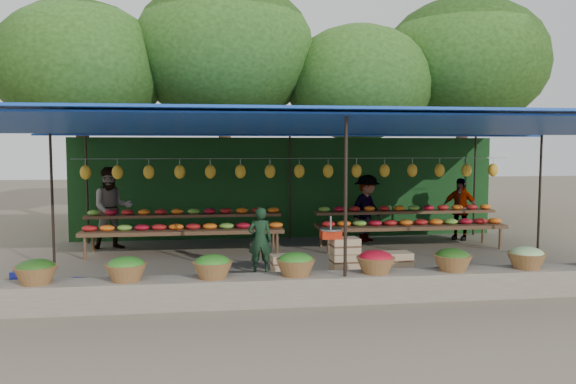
{
  "coord_description": "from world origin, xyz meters",
  "views": [
    {
      "loc": [
        -1.89,
        -10.71,
        2.27
      ],
      "look_at": [
        -0.41,
        0.2,
        1.38
      ],
      "focal_mm": 35.0,
      "sensor_mm": 36.0,
      "label": 1
    }
  ],
  "objects": [
    {
      "name": "ground",
      "position": [
        0.0,
        0.0,
        0.0
      ],
      "size": [
        60.0,
        60.0,
        0.0
      ],
      "primitive_type": "plane",
      "color": "#6B624F",
      "rests_on": "ground"
    },
    {
      "name": "stone_curb",
      "position": [
        0.0,
        -2.75,
        0.2
      ],
      "size": [
        10.6,
        0.55,
        0.4
      ],
      "primitive_type": "cube",
      "color": "#665F52",
      "rests_on": "ground"
    },
    {
      "name": "stall_canopy",
      "position": [
        0.0,
        0.06,
        2.68
      ],
      "size": [
        10.8,
        6.6,
        2.82
      ],
      "color": "black",
      "rests_on": "ground"
    },
    {
      "name": "produce_baskets",
      "position": [
        -0.1,
        -2.75,
        0.56
      ],
      "size": [
        8.98,
        0.58,
        0.34
      ],
      "color": "brown",
      "rests_on": "stone_curb"
    },
    {
      "name": "netting_backdrop",
      "position": [
        0.0,
        3.15,
        1.25
      ],
      "size": [
        10.6,
        0.06,
        2.5
      ],
      "primitive_type": "cube",
      "color": "#1B4C1F",
      "rests_on": "ground"
    },
    {
      "name": "tree_row",
      "position": [
        0.5,
        6.09,
        4.7
      ],
      "size": [
        16.51,
        5.5,
        7.12
      ],
      "color": "#341F13",
      "rests_on": "ground"
    },
    {
      "name": "fruit_table_left",
      "position": [
        -2.49,
        1.35,
        0.61
      ],
      "size": [
        4.21,
        0.95,
        0.93
      ],
      "color": "#513120",
      "rests_on": "ground"
    },
    {
      "name": "fruit_table_right",
      "position": [
        2.51,
        1.35,
        0.61
      ],
      "size": [
        4.21,
        0.95,
        0.93
      ],
      "color": "#513120",
      "rests_on": "ground"
    },
    {
      "name": "crate_counter",
      "position": [
        0.25,
        -1.76,
        0.31
      ],
      "size": [
        2.37,
        0.36,
        0.77
      ],
      "color": "tan",
      "rests_on": "ground"
    },
    {
      "name": "weighing_scale",
      "position": [
        0.03,
        -1.76,
        0.86
      ],
      "size": [
        0.35,
        0.35,
        0.37
      ],
      "color": "red",
      "rests_on": "crate_counter"
    },
    {
      "name": "vendor_seated",
      "position": [
        -1.05,
        -0.74,
        0.6
      ],
      "size": [
        0.44,
        0.29,
        1.19
      ],
      "primitive_type": "imported",
      "rotation": [
        0.0,
        0.0,
        3.12
      ],
      "color": "#18351E",
      "rests_on": "ground"
    },
    {
      "name": "customer_left",
      "position": [
        -4.1,
        2.07,
        0.91
      ],
      "size": [
        1.04,
        0.9,
        1.83
      ],
      "primitive_type": "imported",
      "rotation": [
        0.0,
        0.0,
        0.27
      ],
      "color": "slate",
      "rests_on": "ground"
    },
    {
      "name": "customer_mid",
      "position": [
        1.79,
        2.3,
        0.8
      ],
      "size": [
        1.18,
        1.1,
        1.6
      ],
      "primitive_type": "imported",
      "rotation": [
        0.0,
        0.0,
        0.65
      ],
      "color": "slate",
      "rests_on": "ground"
    },
    {
      "name": "customer_right",
      "position": [
        4.11,
        2.24,
        0.76
      ],
      "size": [
        0.92,
        0.84,
        1.51
      ],
      "primitive_type": "imported",
      "rotation": [
        0.0,
        0.0,
        -0.67
      ],
      "color": "slate",
      "rests_on": "ground"
    },
    {
      "name": "blue_crate_front",
      "position": [
        -3.83,
        -2.14,
        0.14
      ],
      "size": [
        0.57,
        0.49,
        0.29
      ],
      "primitive_type": "cube",
      "rotation": [
        0.0,
        0.0,
        -0.35
      ],
      "color": "navy",
      "rests_on": "ground"
    },
    {
      "name": "blue_crate_back",
      "position": [
        -4.78,
        -1.41,
        0.15
      ],
      "size": [
        0.56,
        0.43,
        0.31
      ],
      "primitive_type": "cube",
      "rotation": [
        0.0,
        0.0,
        -0.14
      ],
      "color": "navy",
      "rests_on": "ground"
    }
  ]
}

